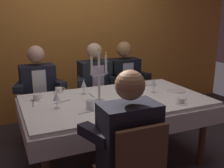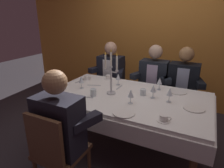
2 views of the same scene
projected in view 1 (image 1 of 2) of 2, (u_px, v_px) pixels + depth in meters
The scene contains 26 objects.
ground_plane at pixel (116, 161), 2.97m from camera, with size 12.00×12.00×0.00m, color #322D32.
back_wall at pixel (71, 31), 4.10m from camera, with size 6.00×0.12×2.70m, color #C87C31.
dining_table at pixel (116, 109), 2.81m from camera, with size 1.94×1.14×0.74m.
candelabra at pixel (99, 81), 2.61m from camera, with size 0.19×0.11×0.55m.
dinner_plate_0 at pixel (141, 84), 3.33m from camera, with size 0.23×0.23×0.01m, color white.
dinner_plate_1 at pixel (176, 91), 3.05m from camera, with size 0.22×0.22×0.01m, color white.
dinner_plate_2 at pixel (150, 109), 2.45m from camera, with size 0.22×0.22×0.01m, color white.
wine_glass_0 at pixel (154, 83), 2.97m from camera, with size 0.07×0.07×0.16m.
wine_glass_1 at pixel (135, 92), 2.63m from camera, with size 0.07×0.07×0.16m.
wine_glass_2 at pixel (84, 84), 2.91m from camera, with size 0.07×0.07×0.16m.
wine_glass_3 at pixel (56, 97), 2.46m from camera, with size 0.07×0.07×0.16m.
wine_glass_4 at pixel (125, 78), 3.19m from camera, with size 0.07×0.07×0.16m.
wine_glass_5 at pixel (138, 84), 2.92m from camera, with size 0.07×0.07×0.16m.
water_tumbler_0 at pixel (126, 91), 2.92m from camera, with size 0.07×0.07×0.08m, color silver.
water_tumbler_1 at pixel (90, 105), 2.45m from camera, with size 0.07×0.07×0.09m, color silver.
coffee_cup_0 at pixel (181, 101), 2.62m from camera, with size 0.13×0.12×0.06m.
coffee_cup_1 at pixel (59, 90), 2.99m from camera, with size 0.13×0.12×0.06m.
coffee_cup_2 at pixel (37, 98), 2.73m from camera, with size 0.13×0.12×0.06m.
knife_0 at pixel (33, 104), 2.62m from camera, with size 0.19×0.02×0.01m, color #B7B7BC.
fork_1 at pixel (92, 95), 2.88m from camera, with size 0.17×0.02×0.01m, color #B7B7BC.
knife_2 at pixel (62, 102), 2.67m from camera, with size 0.19×0.02×0.01m, color #B7B7BC.
fork_3 at pixel (87, 112), 2.38m from camera, with size 0.17×0.02×0.01m, color #B7B7BC.
seated_diner_0 at pixel (38, 86), 3.31m from camera, with size 0.63×0.48×1.24m.
seated_diner_1 at pixel (129, 139), 1.88m from camera, with size 0.63×0.48×1.24m.
seated_diner_2 at pixel (95, 80), 3.60m from camera, with size 0.63×0.48×1.24m.
seated_diner_3 at pixel (124, 77), 3.78m from camera, with size 0.63×0.48×1.24m.
Camera 1 is at (-1.11, -2.41, 1.60)m, focal length 42.24 mm.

